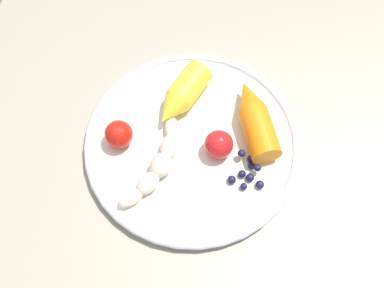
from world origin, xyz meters
name	(u,v)px	position (x,y,z in m)	size (l,w,h in m)	color
ground_plane	(188,256)	(0.00, 0.00, 0.00)	(6.00, 6.00, 0.00)	#57514C
dining_table	(185,169)	(0.00, 0.00, 0.62)	(0.99, 0.76, 0.71)	gray
plate	(192,145)	(0.00, -0.01, 0.72)	(0.31, 0.31, 0.02)	silver
banana	(158,164)	(-0.05, 0.02, 0.74)	(0.16, 0.06, 0.03)	beige
carrot_orange	(255,119)	(0.06, -0.09, 0.75)	(0.13, 0.10, 0.04)	orange
carrot_yellow	(182,96)	(0.06, 0.02, 0.75)	(0.11, 0.07, 0.04)	yellow
blueberry_pile	(247,173)	(-0.02, -0.10, 0.73)	(0.06, 0.05, 0.02)	#191638
tomato_near	(119,134)	(-0.03, 0.09, 0.75)	(0.04, 0.04, 0.04)	red
tomato_mid	(218,145)	(0.00, -0.05, 0.75)	(0.04, 0.04, 0.04)	red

